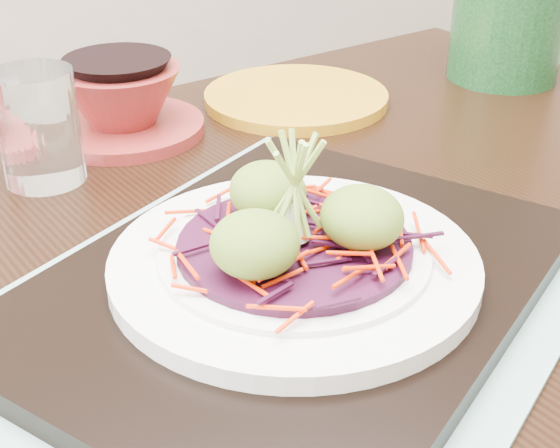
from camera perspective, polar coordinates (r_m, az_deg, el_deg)
name	(u,v)px	position (r m, az deg, el deg)	size (l,w,h in m)	color
dining_table	(259,386)	(0.58, -1.58, -11.79)	(1.25, 0.94, 0.71)	black
placemat	(294,296)	(0.51, 1.02, -5.26)	(0.41, 0.32, 0.00)	gray
serving_tray	(294,283)	(0.50, 1.03, -4.32)	(0.36, 0.27, 0.02)	black
white_plate	(294,262)	(0.49, 1.04, -2.78)	(0.23, 0.23, 0.02)	silver
cabbage_bed	(294,246)	(0.49, 1.05, -1.60)	(0.15, 0.15, 0.01)	#360A26
carrot_julienne	(294,236)	(0.48, 1.06, -0.86)	(0.18, 0.18, 0.01)	red
guacamole_scoops	(295,217)	(0.48, 1.11, 0.53)	(0.13, 0.11, 0.04)	olive
scallion_garnish	(295,190)	(0.47, 1.10, 2.48)	(0.05, 0.05, 0.08)	#92B849
water_glass	(39,127)	(0.67, -17.24, 6.79)	(0.07, 0.07, 0.09)	white
terracotta_bowl_set	(121,105)	(0.76, -11.52, 8.55)	(0.19, 0.19, 0.06)	maroon
yellow_plate	(296,97)	(0.83, 1.18, 9.24)	(0.19, 0.19, 0.01)	#AA7312
green_jar	(509,15)	(0.93, 16.41, 14.48)	(0.12, 0.12, 0.14)	#1A4A20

